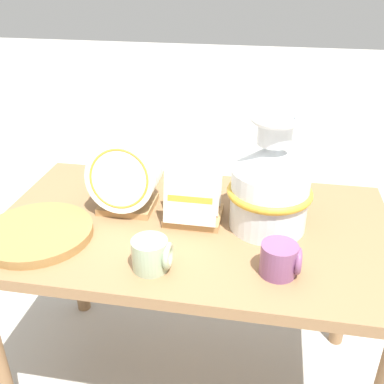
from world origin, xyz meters
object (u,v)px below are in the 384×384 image
object	(u,v)px
ceramic_vase	(270,183)
mug_sage_glaze	(152,255)
dish_rack_round_plates	(125,179)
mug_plum_glaze	(281,259)
dish_rack_square_plates	(194,203)
wicker_charger_stack	(37,233)

from	to	relation	value
ceramic_vase	mug_sage_glaze	world-z (taller)	ceramic_vase
dish_rack_round_plates	mug_plum_glaze	distance (m)	0.55
dish_rack_round_plates	dish_rack_square_plates	size ratio (longest dim) A/B	1.34
ceramic_vase	mug_plum_glaze	bearing A→B (deg)	-80.06
wicker_charger_stack	mug_plum_glaze	world-z (taller)	mug_plum_glaze
dish_rack_round_plates	mug_sage_glaze	world-z (taller)	dish_rack_round_plates
mug_sage_glaze	mug_plum_glaze	size ratio (longest dim) A/B	1.00
dish_rack_round_plates	mug_sage_glaze	xyz separation A→B (m)	(0.16, -0.29, -0.06)
mug_plum_glaze	dish_rack_round_plates	bearing A→B (deg)	152.71
dish_rack_round_plates	mug_plum_glaze	xyz separation A→B (m)	(0.49, -0.25, -0.06)
dish_rack_square_plates	wicker_charger_stack	bearing A→B (deg)	-157.12
ceramic_vase	wicker_charger_stack	world-z (taller)	ceramic_vase
dish_rack_round_plates	dish_rack_square_plates	distance (m)	0.23
ceramic_vase	dish_rack_square_plates	size ratio (longest dim) A/B	1.94
mug_plum_glaze	wicker_charger_stack	bearing A→B (deg)	176.26
dish_rack_round_plates	dish_rack_square_plates	world-z (taller)	dish_rack_round_plates
mug_sage_glaze	dish_rack_square_plates	bearing A→B (deg)	76.17
ceramic_vase	dish_rack_round_plates	bearing A→B (deg)	176.73
dish_rack_square_plates	wicker_charger_stack	world-z (taller)	dish_rack_square_plates
dish_rack_round_plates	wicker_charger_stack	distance (m)	0.31
wicker_charger_stack	mug_sage_glaze	xyz separation A→B (m)	(0.37, -0.08, 0.03)
mug_plum_glaze	dish_rack_square_plates	bearing A→B (deg)	139.11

